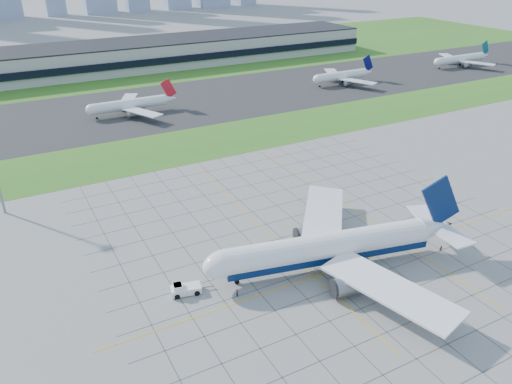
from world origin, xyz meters
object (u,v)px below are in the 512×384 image
(airliner, at_px, (330,248))
(distant_jet_3, at_px, (461,59))
(crew_near, at_px, (237,293))
(distant_jet_1, at_px, (131,104))
(distant_jet_2, at_px, (342,76))
(pushback_tug, at_px, (184,289))
(crew_far, at_px, (441,249))

(airliner, distance_m, distant_jet_3, 244.30)
(airliner, height_order, crew_near, airliner)
(distant_jet_1, xyz_separation_m, distant_jet_3, (208.59, -0.57, 0.00))
(distant_jet_2, bearing_deg, airliner, -128.28)
(crew_near, relative_size, distant_jet_2, 0.04)
(pushback_tug, height_order, crew_near, pushback_tug)
(distant_jet_1, distance_m, distant_jet_3, 208.59)
(distant_jet_2, bearing_deg, distant_jet_1, 179.33)
(crew_far, xyz_separation_m, distant_jet_3, (172.69, 146.49, 3.64))
(pushback_tug, relative_size, distant_jet_3, 0.22)
(airliner, bearing_deg, distant_jet_3, 46.52)
(pushback_tug, relative_size, distant_jet_1, 0.23)
(airliner, relative_size, crew_near, 34.22)
(distant_jet_1, xyz_separation_m, distant_jet_2, (116.19, -1.36, -0.00))
(airliner, distance_m, distant_jet_2, 175.58)
(crew_far, xyz_separation_m, distant_jet_1, (-35.90, 147.06, 3.64))
(distant_jet_1, bearing_deg, pushback_tug, -101.06)
(airliner, height_order, pushback_tug, airliner)
(distant_jet_3, bearing_deg, distant_jet_2, -179.52)
(crew_near, height_order, crew_far, crew_near)
(crew_near, relative_size, crew_far, 1.10)
(pushback_tug, bearing_deg, crew_near, -21.62)
(distant_jet_1, bearing_deg, distant_jet_2, -0.67)
(airliner, bearing_deg, pushback_tug, -179.80)
(distant_jet_2, bearing_deg, crew_far, -118.86)
(distant_jet_1, bearing_deg, distant_jet_3, -0.16)
(airliner, bearing_deg, crew_far, -3.52)
(crew_near, bearing_deg, distant_jet_3, -47.37)
(airliner, xyz_separation_m, distant_jet_3, (201.17, 138.61, -1.03))
(crew_far, bearing_deg, distant_jet_2, 86.12)
(pushback_tug, xyz_separation_m, distant_jet_2, (142.06, 130.90, 3.31))
(distant_jet_2, bearing_deg, pushback_tug, -137.34)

